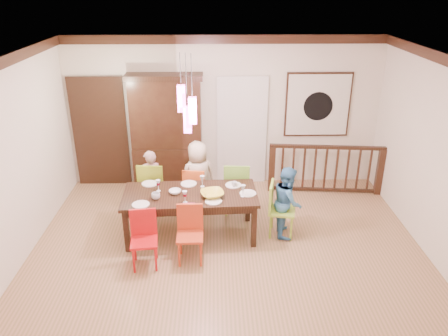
{
  "coord_description": "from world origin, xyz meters",
  "views": [
    {
      "loc": [
        -0.17,
        -5.63,
        3.84
      ],
      "look_at": [
        -0.04,
        0.52,
        1.15
      ],
      "focal_mm": 35.0,
      "sensor_mm": 36.0,
      "label": 1
    }
  ],
  "objects_px": {
    "dining_table": "(190,198)",
    "chair_far_left": "(153,183)",
    "person_end_right": "(287,201)",
    "person_far_left": "(151,182)",
    "balustrade": "(326,168)",
    "chair_end_right": "(282,206)",
    "china_hutch": "(167,132)",
    "person_far_mid": "(198,177)"
  },
  "relations": [
    {
      "from": "dining_table",
      "to": "person_far_mid",
      "type": "relative_size",
      "value": 1.63
    },
    {
      "from": "dining_table",
      "to": "person_far_left",
      "type": "bearing_deg",
      "value": 129.67
    },
    {
      "from": "person_far_mid",
      "to": "person_far_left",
      "type": "bearing_deg",
      "value": -20.81
    },
    {
      "from": "chair_end_right",
      "to": "person_end_right",
      "type": "height_order",
      "value": "person_end_right"
    },
    {
      "from": "dining_table",
      "to": "china_hutch",
      "type": "relative_size",
      "value": 0.95
    },
    {
      "from": "dining_table",
      "to": "chair_end_right",
      "type": "relative_size",
      "value": 2.36
    },
    {
      "from": "balustrade",
      "to": "person_far_mid",
      "type": "height_order",
      "value": "person_far_mid"
    },
    {
      "from": "dining_table",
      "to": "chair_far_left",
      "type": "height_order",
      "value": "chair_far_left"
    },
    {
      "from": "dining_table",
      "to": "person_end_right",
      "type": "distance_m",
      "value": 1.54
    },
    {
      "from": "chair_end_right",
      "to": "dining_table",
      "type": "bearing_deg",
      "value": 101.74
    },
    {
      "from": "china_hutch",
      "to": "chair_end_right",
      "type": "bearing_deg",
      "value": -43.18
    },
    {
      "from": "china_hutch",
      "to": "person_far_left",
      "type": "distance_m",
      "value": 1.19
    },
    {
      "from": "balustrade",
      "to": "china_hutch",
      "type": "bearing_deg",
      "value": 178.85
    },
    {
      "from": "balustrade",
      "to": "chair_far_left",
      "type": "bearing_deg",
      "value": -162.01
    },
    {
      "from": "chair_far_left",
      "to": "person_far_left",
      "type": "bearing_deg",
      "value": -20.39
    },
    {
      "from": "person_far_mid",
      "to": "person_end_right",
      "type": "xyz_separation_m",
      "value": [
        1.44,
        -0.79,
        -0.07
      ]
    },
    {
      "from": "chair_far_left",
      "to": "person_far_mid",
      "type": "relative_size",
      "value": 0.74
    },
    {
      "from": "china_hutch",
      "to": "person_far_mid",
      "type": "relative_size",
      "value": 1.71
    },
    {
      "from": "balustrade",
      "to": "person_end_right",
      "type": "bearing_deg",
      "value": -117.75
    },
    {
      "from": "dining_table",
      "to": "chair_end_right",
      "type": "xyz_separation_m",
      "value": [
        1.46,
        -0.01,
        -0.15
      ]
    },
    {
      "from": "person_far_mid",
      "to": "chair_far_left",
      "type": "bearing_deg",
      "value": -19.6
    },
    {
      "from": "dining_table",
      "to": "balustrade",
      "type": "bearing_deg",
      "value": 28.31
    },
    {
      "from": "chair_far_left",
      "to": "person_end_right",
      "type": "height_order",
      "value": "person_end_right"
    },
    {
      "from": "china_hutch",
      "to": "balustrade",
      "type": "height_order",
      "value": "china_hutch"
    },
    {
      "from": "chair_end_right",
      "to": "person_far_mid",
      "type": "bearing_deg",
      "value": 71.19
    },
    {
      "from": "chair_end_right",
      "to": "balustrade",
      "type": "height_order",
      "value": "balustrade"
    },
    {
      "from": "balustrade",
      "to": "person_end_right",
      "type": "distance_m",
      "value": 1.77
    },
    {
      "from": "chair_far_left",
      "to": "dining_table",
      "type": "bearing_deg",
      "value": 135.57
    },
    {
      "from": "chair_far_left",
      "to": "chair_end_right",
      "type": "xyz_separation_m",
      "value": [
        2.15,
        -0.8,
        -0.04
      ]
    },
    {
      "from": "dining_table",
      "to": "chair_end_right",
      "type": "height_order",
      "value": "chair_end_right"
    },
    {
      "from": "person_end_right",
      "to": "balustrade",
      "type": "bearing_deg",
      "value": -29.11
    },
    {
      "from": "person_far_left",
      "to": "chair_end_right",
      "type": "bearing_deg",
      "value": 139.42
    },
    {
      "from": "china_hutch",
      "to": "dining_table",
      "type": "bearing_deg",
      "value": -74.13
    },
    {
      "from": "chair_end_right",
      "to": "person_far_left",
      "type": "height_order",
      "value": "person_far_left"
    },
    {
      "from": "chair_end_right",
      "to": "person_end_right",
      "type": "relative_size",
      "value": 0.77
    },
    {
      "from": "chair_end_right",
      "to": "balustrade",
      "type": "relative_size",
      "value": 0.41
    },
    {
      "from": "china_hutch",
      "to": "person_far_mid",
      "type": "bearing_deg",
      "value": -59.14
    },
    {
      "from": "balustrade",
      "to": "dining_table",
      "type": "bearing_deg",
      "value": -143.72
    },
    {
      "from": "person_far_mid",
      "to": "person_end_right",
      "type": "height_order",
      "value": "person_far_mid"
    },
    {
      "from": "chair_end_right",
      "to": "china_hutch",
      "type": "height_order",
      "value": "china_hutch"
    },
    {
      "from": "dining_table",
      "to": "person_far_left",
      "type": "relative_size",
      "value": 1.84
    },
    {
      "from": "dining_table",
      "to": "person_end_right",
      "type": "relative_size",
      "value": 1.83
    }
  ]
}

